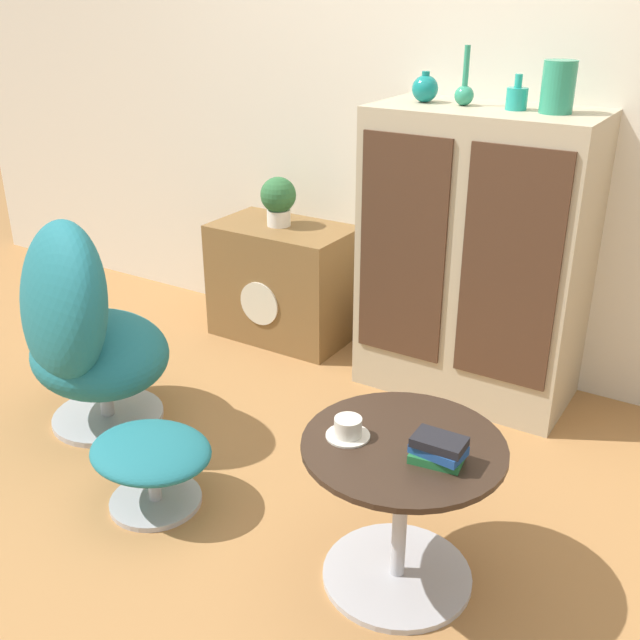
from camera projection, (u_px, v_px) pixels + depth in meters
The scene contains 14 objects.
ground_plane at pixel (258, 512), 2.59m from camera, with size 12.00×12.00×0.00m, color #A87542.
wall_back at pixel (453, 79), 3.21m from camera, with size 6.40×0.06×2.60m.
sideboard at pixel (474, 258), 3.15m from camera, with size 0.90×0.48×1.23m.
tv_console at pixel (283, 282), 3.80m from camera, with size 0.69×0.42×0.59m.
egg_chair at pixel (82, 330), 2.94m from camera, with size 0.81×0.78×0.90m.
ottoman at pixel (151, 458), 2.56m from camera, with size 0.44×0.37×0.26m.
coffee_table at pixel (401, 502), 2.19m from camera, with size 0.58×0.58×0.49m.
vase_leftmost at pixel (425, 89), 3.01m from camera, with size 0.11×0.11×0.12m.
vase_inner_left at pixel (464, 91), 2.93m from camera, with size 0.08×0.08×0.23m.
vase_inner_right at pixel (517, 98), 2.83m from camera, with size 0.08×0.08×0.13m.
vase_rightmost at pixel (558, 87), 2.74m from camera, with size 0.12×0.12×0.19m.
potted_plant at pixel (278, 199), 3.63m from camera, with size 0.17×0.17×0.24m.
teacup at pixel (348, 429), 2.13m from camera, with size 0.13×0.13×0.06m.
book_stack at pixel (438, 449), 2.01m from camera, with size 0.15×0.11×0.08m.
Camera 1 is at (1.29, -1.66, 1.67)m, focal length 42.00 mm.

